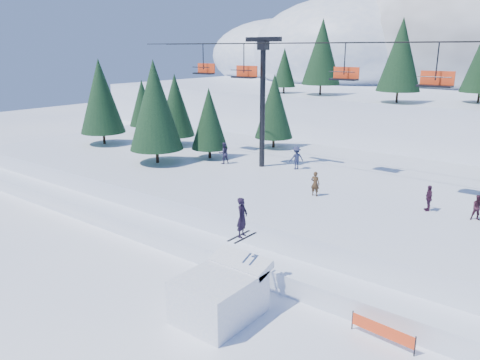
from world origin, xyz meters
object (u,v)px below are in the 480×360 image
Objects in this scene: banner_far at (457,327)px; jump_kicker at (221,293)px; chairlift at (397,90)px; banner_near at (382,331)px.

jump_kicker is at bearing -152.19° from banner_far.
chairlift is 16.66× the size of banner_far.
chairlift is (1.50, 16.29, 8.15)m from jump_kicker.
chairlift is at bearing 110.66° from banner_near.
banner_near is at bearing 21.12° from jump_kicker.
jump_kicker is at bearing -158.88° from banner_near.
jump_kicker reaches higher than banner_far.
chairlift reaches higher than banner_far.
banner_near is (6.67, 2.58, -0.63)m from jump_kicker.
banner_far is (9.05, 4.77, -0.63)m from jump_kicker.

